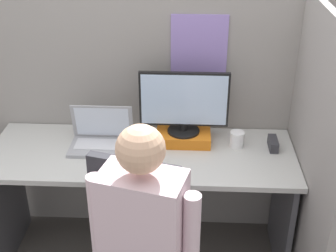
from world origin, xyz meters
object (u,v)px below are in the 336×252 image
Objects in this scene: paper_box at (183,136)px; coffee_mug at (237,139)px; laptop at (101,139)px; person at (145,248)px; carrot_toy at (148,162)px; stapler at (273,144)px; monitor at (184,102)px.

coffee_mug is at bearing -8.14° from paper_box.
person is at bearing -68.31° from laptop.
carrot_toy is 1.30× the size of coffee_mug.
stapler is 1.05m from person.
coffee_mug is at bearing -8.66° from monitor.
stapler is at bearing -3.27° from coffee_mug.
monitor is 0.94m from person.
person is at bearing -86.11° from carrot_toy.
laptop is 2.73× the size of stapler.
laptop is (-0.46, -0.09, -0.20)m from monitor.
monitor is 0.36m from coffee_mug.
paper_box is at bearing 10.37° from laptop.
coffee_mug is at bearing 62.92° from person.
person is (-0.64, -0.84, -0.02)m from stapler.
laptop is at bearing -178.25° from stapler.
person is (0.32, -0.81, -0.04)m from laptop.
paper_box is at bearing 81.42° from person.
monitor is at bearing 56.96° from carrot_toy.
laptop reaches higher than coffee_mug.
monitor is 0.51m from laptop.
paper_box reaches higher than carrot_toy.
laptop is at bearing -169.63° from paper_box.
person is at bearing -98.55° from monitor.
paper_box is at bearing 56.69° from carrot_toy.
monitor is 0.39× the size of person.
coffee_mug is at bearing 3.08° from laptop.
laptop is at bearing -169.29° from monitor.
coffee_mug is (0.30, -0.04, 0.01)m from paper_box.
monitor reaches higher than paper_box.
laptop is 3.78× the size of coffee_mug.
paper_box is at bearing 171.86° from coffee_mug.
paper_box is 0.21m from monitor.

